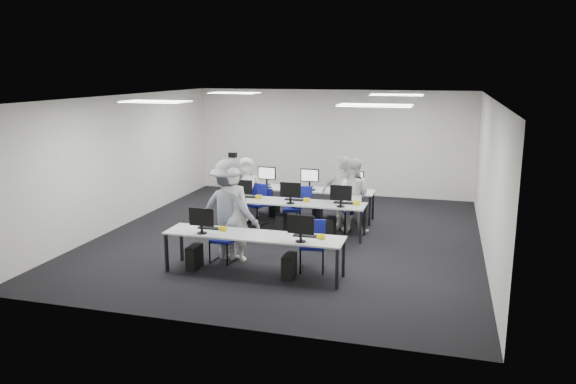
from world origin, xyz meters
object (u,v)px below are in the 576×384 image
(student_1, at_px, (352,195))
(student_2, at_px, (247,190))
(chair_2, at_px, (256,212))
(photographer, at_px, (229,210))
(desk_mid, at_px, (293,204))
(student_3, at_px, (343,193))
(chair_6, at_px, (304,212))
(chair_1, at_px, (313,255))
(chair_5, at_px, (265,210))
(chair_7, at_px, (352,216))
(chair_0, at_px, (224,248))
(chair_3, at_px, (292,216))
(student_0, at_px, (233,213))
(chair_4, at_px, (352,219))
(desk_front, at_px, (254,237))

(student_1, distance_m, student_2, 2.57)
(chair_2, distance_m, photographer, 2.55)
(desk_mid, relative_size, student_3, 1.90)
(chair_6, distance_m, student_3, 1.06)
(student_1, bearing_deg, desk_mid, 30.56)
(chair_1, relative_size, student_2, 0.59)
(chair_5, relative_size, chair_7, 0.84)
(chair_0, xyz_separation_m, chair_2, (-0.27, 2.65, 0.04))
(student_3, bearing_deg, chair_6, -173.11)
(chair_2, xyz_separation_m, student_1, (2.27, -0.02, 0.54))
(chair_5, xyz_separation_m, student_1, (2.16, -0.36, 0.58))
(chair_2, relative_size, student_1, 0.56)
(chair_3, relative_size, student_0, 0.46)
(chair_6, bearing_deg, chair_4, -10.53)
(chair_3, bearing_deg, chair_4, -10.04)
(chair_7, xyz_separation_m, student_1, (0.02, -0.20, 0.53))
(chair_5, distance_m, chair_7, 2.15)
(student_3, bearing_deg, chair_4, -8.64)
(student_2, bearing_deg, student_1, -25.55)
(chair_5, bearing_deg, chair_7, -22.75)
(chair_7, bearing_deg, chair_4, -79.90)
(desk_front, distance_m, chair_4, 3.43)
(student_0, bearing_deg, chair_7, -120.94)
(chair_7, bearing_deg, desk_front, -110.41)
(chair_6, height_order, student_3, student_3)
(student_1, height_order, photographer, photographer)
(chair_6, xyz_separation_m, photographer, (-0.81, -2.62, 0.65))
(chair_5, bearing_deg, student_1, -27.95)
(chair_5, distance_m, student_0, 2.93)
(chair_4, height_order, chair_7, chair_7)
(chair_2, relative_size, student_3, 0.56)
(chair_5, relative_size, student_2, 0.53)
(chair_4, bearing_deg, chair_6, 154.67)
(chair_5, xyz_separation_m, chair_6, (1.01, -0.16, 0.05))
(chair_1, bearing_deg, student_1, 76.34)
(chair_6, bearing_deg, desk_front, -94.56)
(chair_3, xyz_separation_m, chair_6, (0.23, 0.19, 0.05))
(chair_2, bearing_deg, desk_front, -56.27)
(student_3, bearing_deg, chair_7, 26.36)
(chair_1, relative_size, chair_5, 1.11)
(chair_4, bearing_deg, chair_0, -144.89)
(chair_0, xyz_separation_m, photographer, (0.04, 0.21, 0.70))
(chair_4, bearing_deg, chair_7, 82.45)
(chair_5, relative_size, student_3, 0.48)
(desk_front, distance_m, chair_5, 3.63)
(chair_0, relative_size, photographer, 0.43)
(chair_0, bearing_deg, student_0, 49.92)
(chair_0, height_order, student_1, student_1)
(student_2, xyz_separation_m, photographer, (0.61, -2.64, 0.19))
(desk_front, xyz_separation_m, chair_4, (1.23, 3.18, -0.40))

